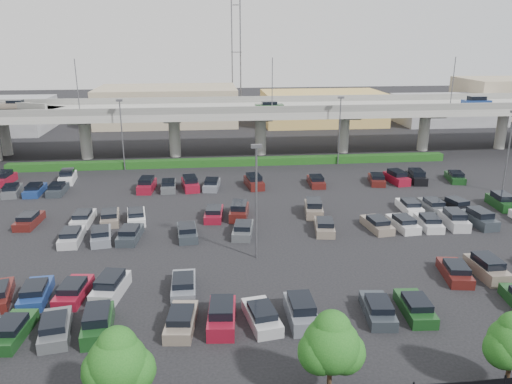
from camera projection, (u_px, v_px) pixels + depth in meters
ground at (248, 225)px, 52.12m from camera, size 280.00×280.00×0.00m
overpass at (229, 113)px, 80.31m from camera, size 150.00×13.00×15.80m
hedge at (233, 162)px, 75.65m from camera, size 66.00×1.60×1.10m
tree_row at (308, 346)px, 25.98m from camera, size 65.07×3.66×5.94m
parked_cars at (250, 234)px, 48.19m from camera, size 63.05×41.60×1.67m
light_poles at (207, 164)px, 51.71m from camera, size 66.90×48.38×10.30m
distant_buildings at (278, 106)px, 110.83m from camera, size 138.00×24.00×9.00m
comm_tower at (236, 49)px, 117.95m from camera, size 2.40×2.40×30.00m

